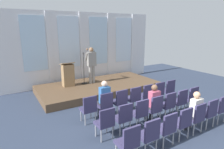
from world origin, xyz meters
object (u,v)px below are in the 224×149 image
object	(u,v)px
audience_r0_c1	(104,97)
chair_r1_c5	(180,100)
chair_r1_c6	(191,97)
chair_r1_c1	(123,116)
chair_r1_c2	(140,112)
chair_r2_c5	(209,111)
chair_r0_c3	(134,97)
chair_r1_c3	(154,107)
chair_r2_c4	(196,116)
chair_r2_c2	(167,127)
chair_r0_c5	(158,92)
speaker	(91,63)
chair_r1_c4	(168,104)
audience_r2_c4	(194,109)
chair_r0_c2	(120,100)
chair_r2_c6	(220,107)
chair_r0_c4	(146,94)
chair_r2_c1	(149,134)
lectern	(68,75)
chair_r2_c0	(129,141)
chair_r0_c6	(168,89)
chair_r0_c1	(105,104)
audience_r1_c3	(153,101)
mic_stand	(84,77)
chair_r2_c3	(182,121)
chair_r1_c0	(105,121)
chair_r0_c0	(89,108)

from	to	relation	value
audience_r0_c1	chair_r1_c5	size ratio (longest dim) A/B	1.42
chair_r1_c5	chair_r1_c6	bearing A→B (deg)	0.00
chair_r1_c1	chair_r1_c5	size ratio (longest dim) A/B	1.00
chair_r1_c2	chair_r2_c5	world-z (taller)	same
chair_r0_c3	chair_r1_c3	world-z (taller)	same
chair_r2_c4	chair_r2_c2	bearing A→B (deg)	180.00
chair_r0_c5	speaker	bearing A→B (deg)	114.78
chair_r1_c2	chair_r1_c5	size ratio (longest dim) A/B	1.00
chair_r1_c4	audience_r2_c4	size ratio (longest dim) A/B	0.74
chair_r0_c2	chair_r2_c2	size ratio (longest dim) A/B	1.00
chair_r2_c6	chair_r0_c4	bearing A→B (deg)	119.15
chair_r1_c5	chair_r2_c1	world-z (taller)	same
chair_r1_c2	chair_r2_c2	world-z (taller)	same
lectern	chair_r1_c1	world-z (taller)	lectern
chair_r1_c6	speaker	bearing A→B (deg)	115.94
lectern	chair_r2_c0	distance (m)	5.48
audience_r0_c1	chair_r0_c6	xyz separation A→B (m)	(3.04, -0.08, -0.20)
chair_r0_c1	chair_r2_c6	size ratio (longest dim) A/B	1.00
chair_r0_c1	audience_r1_c3	distance (m)	1.59
mic_stand	chair_r2_c3	bearing A→B (deg)	-83.63
audience_r0_c1	chair_r0_c5	bearing A→B (deg)	-1.90
chair_r0_c1	chair_r1_c2	world-z (taller)	same
chair_r2_c3	chair_r2_c6	world-z (taller)	same
chair_r2_c6	chair_r2_c0	bearing A→B (deg)	180.00
chair_r0_c1	chair_r1_c3	xyz separation A→B (m)	(1.22, -1.09, 0.00)
chair_r1_c1	chair_r1_c2	xyz separation A→B (m)	(0.61, 0.00, 0.00)
chair_r0_c3	chair_r2_c4	distance (m)	2.26
chair_r1_c1	chair_r2_c6	xyz separation A→B (m)	(3.04, -1.09, 0.00)
chair_r0_c1	chair_r1_c0	distance (m)	1.25
chair_r1_c6	chair_r2_c3	xyz separation A→B (m)	(-1.82, -1.09, 0.00)
speaker	chair_r1_c0	distance (m)	4.59
chair_r2_c4	chair_r2_c1	bearing A→B (deg)	180.00
mic_stand	audience_r0_c1	size ratio (longest dim) A/B	1.17
mic_stand	chair_r0_c6	size ratio (longest dim) A/B	1.65
mic_stand	chair_r0_c5	world-z (taller)	mic_stand
chair_r0_c2	chair_r1_c6	bearing A→B (deg)	-24.15
speaker	chair_r0_c2	size ratio (longest dim) A/B	1.90
chair_r0_c6	chair_r1_c1	world-z (taller)	same
chair_r0_c5	chair_r2_c3	bearing A→B (deg)	-119.15
chair_r0_c0	chair_r1_c1	distance (m)	1.25
chair_r0_c0	chair_r0_c1	distance (m)	0.61
chair_r1_c4	chair_r1_c6	xyz separation A→B (m)	(1.22, 0.00, 0.00)
lectern	chair_r0_c3	distance (m)	3.58
chair_r1_c3	audience_r0_c1	bearing A→B (deg)	136.08
chair_r0_c5	chair_r1_c2	bearing A→B (deg)	-149.13
speaker	chair_r1_c1	size ratio (longest dim) A/B	1.90
lectern	chair_r2_c4	world-z (taller)	lectern
chair_r2_c4	chair_r0_c6	bearing A→B (deg)	60.85
chair_r2_c0	chair_r2_c5	xyz separation A→B (m)	(3.04, 0.00, 0.00)
lectern	chair_r0_c1	size ratio (longest dim) A/B	1.23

